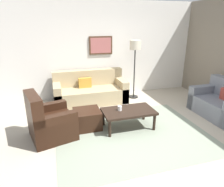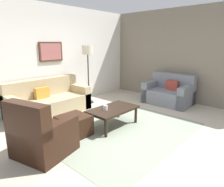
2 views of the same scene
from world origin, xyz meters
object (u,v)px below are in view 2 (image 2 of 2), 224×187
(armchair_leather, at_px, (41,138))
(couch_loveseat, at_px, (169,93))
(couch_main, at_px, (48,102))
(ottoman, at_px, (74,126))
(cup, at_px, (106,108))
(coffee_table, at_px, (113,110))
(lamp_standing, at_px, (88,56))
(framed_artwork, at_px, (51,52))

(armchair_leather, bearing_deg, couch_loveseat, -2.07)
(couch_main, height_order, ottoman, couch_main)
(armchair_leather, bearing_deg, cup, -0.63)
(armchair_leather, distance_m, ottoman, 0.83)
(armchair_leather, xyz_separation_m, coffee_table, (1.65, -0.06, 0.05))
(lamp_standing, relative_size, framed_artwork, 2.48)
(couch_main, xyz_separation_m, coffee_table, (0.50, -1.82, 0.06))
(couch_loveseat, height_order, lamp_standing, lamp_standing)
(couch_main, relative_size, couch_loveseat, 1.52)
(framed_artwork, bearing_deg, ottoman, -112.09)
(framed_artwork, bearing_deg, couch_main, -137.52)
(couch_main, height_order, coffee_table, couch_main)
(couch_main, distance_m, coffee_table, 1.89)
(couch_main, bearing_deg, ottoman, -102.66)
(couch_loveseat, distance_m, framed_artwork, 3.62)
(couch_loveseat, distance_m, lamp_standing, 2.67)
(couch_loveseat, xyz_separation_m, coffee_table, (-2.43, 0.09, 0.06))
(couch_main, distance_m, armchair_leather, 2.11)
(lamp_standing, distance_m, framed_artwork, 1.02)
(couch_main, bearing_deg, couch_loveseat, -33.14)
(couch_loveseat, relative_size, ottoman, 2.38)
(couch_loveseat, xyz_separation_m, cup, (-2.62, 0.13, 0.16))
(couch_main, distance_m, couch_loveseat, 3.50)
(coffee_table, bearing_deg, couch_loveseat, -2.15)
(couch_main, relative_size, cup, 20.06)
(coffee_table, bearing_deg, lamp_standing, 64.31)
(framed_artwork, bearing_deg, coffee_table, -88.71)
(couch_main, distance_m, lamp_standing, 1.74)
(cup, bearing_deg, armchair_leather, 179.37)
(armchair_leather, relative_size, coffee_table, 0.89)
(couch_loveseat, distance_m, ottoman, 3.30)
(coffee_table, distance_m, framed_artwork, 2.53)
(framed_artwork, bearing_deg, couch_loveseat, -43.14)
(couch_main, xyz_separation_m, ottoman, (-0.35, -1.56, -0.10))
(couch_loveseat, distance_m, armchair_leather, 4.09)
(coffee_table, height_order, framed_artwork, framed_artwork)
(couch_loveseat, bearing_deg, coffee_table, 177.85)
(ottoman, xyz_separation_m, coffee_table, (0.85, -0.26, 0.16))
(couch_loveseat, xyz_separation_m, ottoman, (-3.28, 0.35, -0.10))
(couch_main, distance_m, cup, 1.82)
(couch_loveseat, height_order, ottoman, couch_loveseat)
(ottoman, distance_m, lamp_standing, 2.55)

